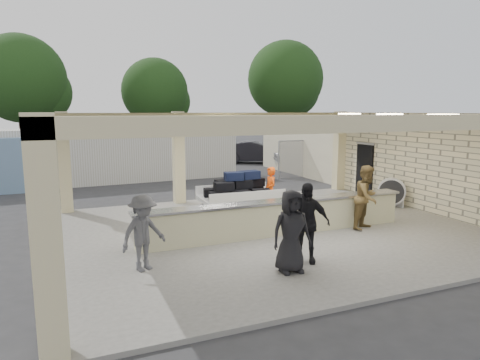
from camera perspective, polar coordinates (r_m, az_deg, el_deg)
name	(u,v)px	position (r m, az deg, el deg)	size (l,w,h in m)	color
ground	(270,233)	(12.79, 4.02, -7.03)	(120.00, 120.00, 0.00)	#2C2C2F
pavilion	(267,184)	(13.15, 3.62, -0.53)	(12.01, 10.00, 3.55)	#65635E
baggage_counter	(278,217)	(12.20, 5.11, -4.98)	(8.20, 0.58, 0.98)	#C4BF92
luggage_cart	(239,193)	(14.08, -0.20, -1.69)	(2.61, 1.66, 1.50)	silver
drum_fan	(392,192)	(16.41, 19.55, -1.48)	(0.92, 0.91, 1.08)	silver
baggage_handler	(270,191)	(14.40, 4.05, -1.46)	(0.59, 0.32, 1.62)	#F14C0C
passenger_a	(367,197)	(13.15, 16.56, -2.23)	(0.92, 0.41, 1.90)	brown
passenger_b	(306,223)	(9.96, 8.75, -5.64)	(1.10, 0.40, 1.87)	black
passenger_c	(143,233)	(9.60, -12.77, -6.90)	(1.09, 0.38, 1.69)	#4E4E53
passenger_d	(291,231)	(9.34, 6.85, -6.80)	(0.89, 0.36, 1.81)	black
car_white_a	(315,155)	(27.67, 9.93, 3.28)	(2.59, 5.46, 1.56)	silver
car_white_b	(355,152)	(31.17, 15.12, 3.64)	(1.69, 4.54, 1.43)	silver
car_dark	(255,152)	(29.56, 2.02, 3.71)	(1.57, 4.45, 1.48)	black
container_white	(115,155)	(22.81, -16.31, 3.26)	(12.49, 2.50, 2.71)	silver
fence	(370,155)	(26.04, 16.97, 3.26)	(12.06, 0.06, 2.03)	gray
tree_left	(26,83)	(35.25, -26.64, 11.54)	(6.60, 6.30, 9.00)	#382619
tree_mid	(158,94)	(37.97, -10.86, 11.15)	(6.00, 5.60, 8.00)	#382619
tree_right	(287,82)	(41.30, 6.34, 12.83)	(7.20, 7.00, 10.00)	#382619
adjacent_building	(339,145)	(25.87, 13.04, 4.60)	(6.00, 8.00, 3.20)	beige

